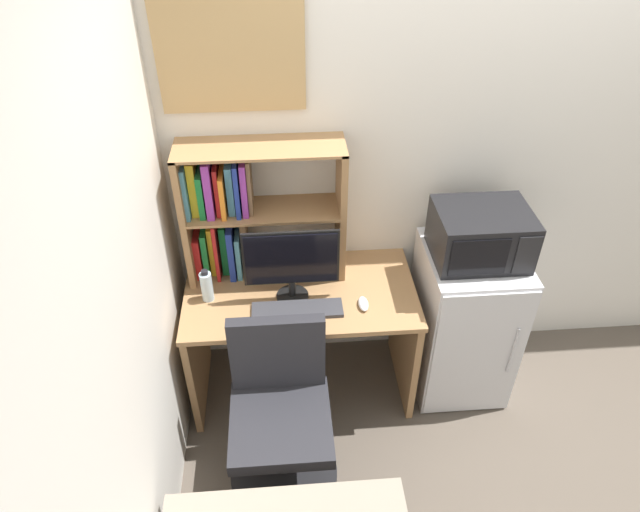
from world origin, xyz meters
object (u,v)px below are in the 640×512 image
computer_mouse (363,304)px  monitor (291,262)px  hutch_bookshelf (238,209)px  microwave (481,235)px  desk_chair (281,420)px  keyboard (297,310)px  water_bottle (207,286)px  wall_corkboard (231,54)px  mini_fridge (463,320)px

computer_mouse → monitor: bearing=164.6°
hutch_bookshelf → microwave: 1.23m
monitor → desk_chair: monitor is taller
monitor → desk_chair: bearing=-100.1°
computer_mouse → keyboard: bearing=-177.8°
hutch_bookshelf → computer_mouse: bearing=-29.7°
water_bottle → wall_corkboard: size_ratio=0.28×
monitor → water_bottle: monitor is taller
computer_mouse → water_bottle: (-0.78, 0.12, 0.07)m
microwave → computer_mouse: bearing=-166.3°
hutch_bookshelf → mini_fridge: bearing=-9.6°
microwave → desk_chair: bearing=-152.7°
water_bottle → desk_chair: bearing=-55.9°
water_bottle → mini_fridge: size_ratio=0.20×
water_bottle → desk_chair: (0.34, -0.51, -0.44)m
hutch_bookshelf → water_bottle: hutch_bookshelf is taller
computer_mouse → desk_chair: bearing=-138.4°
water_bottle → desk_chair: water_bottle is taller
monitor → computer_mouse: 0.42m
monitor → computer_mouse: monitor is taller
keyboard → microwave: (0.93, 0.16, 0.30)m
monitor → keyboard: 0.25m
monitor → wall_corkboard: wall_corkboard is taller
mini_fridge → wall_corkboard: size_ratio=1.38×
keyboard → wall_corkboard: (-0.25, 0.47, 1.12)m
monitor → water_bottle: size_ratio=2.57×
monitor → wall_corkboard: 0.99m
water_bottle → desk_chair: size_ratio=0.20×
microwave → keyboard: bearing=-170.3°
monitor → desk_chair: (-0.09, -0.49, -0.59)m
hutch_bookshelf → keyboard: (0.28, -0.36, -0.38)m
desk_chair → wall_corkboard: 1.72m
monitor → wall_corkboard: bearing=122.5°
monitor → keyboard: (0.02, -0.11, -0.22)m
keyboard → mini_fridge: (0.93, 0.16, -0.29)m
keyboard → wall_corkboard: bearing=117.9°
wall_corkboard → water_bottle: bearing=-121.1°
water_bottle → hutch_bookshelf: bearing=52.9°
monitor → mini_fridge: (0.95, 0.05, -0.51)m
hutch_bookshelf → desk_chair: hutch_bookshelf is taller
monitor → wall_corkboard: size_ratio=0.72×
keyboard → water_bottle: (-0.45, 0.13, 0.07)m
keyboard → wall_corkboard: size_ratio=0.69×
microwave → wall_corkboard: bearing=165.4°
hutch_bookshelf → computer_mouse: size_ratio=7.50×
microwave → desk_chair: 1.35m
water_bottle → wall_corkboard: (0.20, 0.34, 1.05)m
hutch_bookshelf → microwave: bearing=-9.5°
mini_fridge → microwave: bearing=89.8°
hutch_bookshelf → keyboard: hutch_bookshelf is taller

